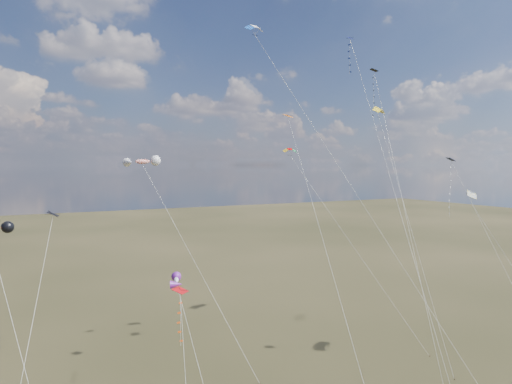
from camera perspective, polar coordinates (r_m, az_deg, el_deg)
name	(u,v)px	position (r m, az deg, el deg)	size (l,w,h in m)	color
diamond_black_high	(377,108)	(54.94, 14.92, 10.09)	(6.85, 18.00, 33.07)	black
diamond_navy_tall	(357,79)	(54.62, 12.49, 13.67)	(6.15, 22.48, 36.94)	#0A0D54
diamond_black_mid	(41,275)	(38.52, -25.24, -9.35)	(4.74, 9.81, 18.11)	black
diamond_red_low	(181,322)	(37.81, -9.38, -15.71)	(2.03, 7.14, 12.12)	#AD0B0E
diamond_navy_right	(454,195)	(55.12, 23.54, -0.31)	(1.23, 13.91, 22.67)	#0E1849
diamond_orange_center	(310,194)	(43.51, 6.79, -0.31)	(3.66, 19.88, 27.23)	#E75E00
parafoil_yellow	(379,109)	(68.44, 15.15, 9.97)	(8.58, 20.84, 30.65)	gold
parafoil_blue_white	(257,29)	(53.62, 0.08, 19.68)	(13.80, 22.54, 37.79)	blue
parafoil_striped	(472,192)	(57.21, 25.37, -0.03)	(5.93, 12.23, 19.52)	yellow
parafoil_tricolor	(291,151)	(58.88, 4.45, 5.08)	(11.21, 14.79, 24.32)	gold
novelty_white_purple	(177,281)	(38.39, -9.91, -10.85)	(2.12, 8.60, 12.88)	white
novelty_redwhite_stripe	(143,162)	(51.41, -13.98, 3.66)	(10.66, 11.79, 22.88)	red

